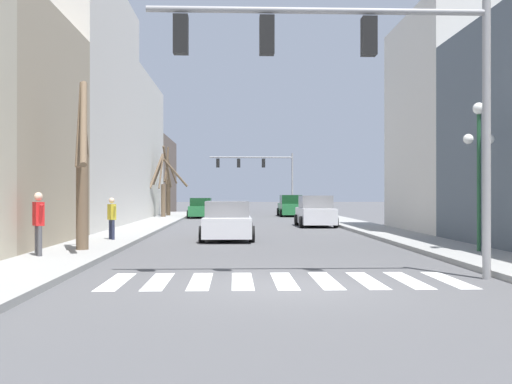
{
  "coord_description": "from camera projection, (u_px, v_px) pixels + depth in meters",
  "views": [
    {
      "loc": [
        -1.08,
        -12.0,
        1.89
      ],
      "look_at": [
        0.3,
        25.61,
        1.97
      ],
      "focal_mm": 42.0,
      "sensor_mm": 36.0,
      "label": 1
    }
  ],
  "objects": [
    {
      "name": "traffic_signal_far",
      "position": [
        260.0,
        168.0,
        56.94
      ],
      "size": [
        7.98,
        0.28,
        5.72
      ],
      "color": "gray",
      "rests_on": "ground_plane"
    },
    {
      "name": "pedestrian_waiting_at_curb",
      "position": [
        112.0,
        215.0,
        22.54
      ],
      "size": [
        0.45,
        0.6,
        1.57
      ],
      "rotation": [
        0.0,
        0.0,
        5.32
      ],
      "color": "#282D47",
      "rests_on": "sidewalk_left"
    },
    {
      "name": "building_row_left",
      "position": [
        62.0,
        123.0,
        31.44
      ],
      "size": [
        6.0,
        56.83,
        13.77
      ],
      "color": "#BCB299",
      "rests_on": "ground_plane"
    },
    {
      "name": "crosswalk_stripes",
      "position": [
        284.0,
        281.0,
        12.92
      ],
      "size": [
        7.65,
        2.6,
        0.01
      ],
      "color": "white",
      "rests_on": "ground_plane"
    },
    {
      "name": "car_at_intersection",
      "position": [
        291.0,
        206.0,
        49.4
      ],
      "size": [
        2.03,
        4.89,
        1.76
      ],
      "rotation": [
        0.0,
        0.0,
        1.57
      ],
      "color": "#236B38",
      "rests_on": "ground_plane"
    },
    {
      "name": "street_tree_right_mid",
      "position": [
        164.0,
        183.0,
        44.5
      ],
      "size": [
        2.64,
        2.99,
        5.3
      ],
      "color": "brown",
      "rests_on": "sidewalk_left"
    },
    {
      "name": "street_tree_right_near",
      "position": [
        82.0,
        173.0,
        18.27
      ],
      "size": [
        0.85,
        3.08,
        5.23
      ],
      "color": "brown",
      "rests_on": "sidewalk_left"
    },
    {
      "name": "car_parked_left_far",
      "position": [
        227.0,
        221.0,
        24.41
      ],
      "size": [
        2.14,
        4.61,
        1.57
      ],
      "rotation": [
        0.0,
        0.0,
        -1.57
      ],
      "color": "silver",
      "rests_on": "ground_plane"
    },
    {
      "name": "ground_plane",
      "position": [
        288.0,
        287.0,
        12.03
      ],
      "size": [
        240.0,
        240.0,
        0.0
      ],
      "primitive_type": "plane",
      "color": "#4C4C4F"
    },
    {
      "name": "pedestrian_near_right_corner",
      "position": [
        38.0,
        218.0,
        16.67
      ],
      "size": [
        0.48,
        0.69,
        1.77
      ],
      "rotation": [
        0.0,
        0.0,
        2.13
      ],
      "color": "#4C4C51",
      "rests_on": "sidewalk_left"
    },
    {
      "name": "car_parked_left_mid",
      "position": [
        315.0,
        212.0,
        34.07
      ],
      "size": [
        2.1,
        4.3,
        1.77
      ],
      "rotation": [
        0.0,
        0.0,
        1.57
      ],
      "color": "silver",
      "rests_on": "ground_plane"
    },
    {
      "name": "traffic_signal_near",
      "position": [
        360.0,
        65.0,
        13.07
      ],
      "size": [
        7.55,
        0.28,
        6.28
      ],
      "color": "gray",
      "rests_on": "ground_plane"
    },
    {
      "name": "car_parked_right_near",
      "position": [
        201.0,
        208.0,
        46.14
      ],
      "size": [
        1.96,
        4.37,
        1.53
      ],
      "rotation": [
        0.0,
        0.0,
        1.57
      ],
      "color": "#236B38",
      "rests_on": "ground_plane"
    },
    {
      "name": "street_lamp_right_corner",
      "position": [
        479.0,
        146.0,
        17.98
      ],
      "size": [
        0.95,
        0.36,
        4.47
      ],
      "color": "#1E4C2D",
      "rests_on": "sidewalk_right"
    },
    {
      "name": "street_tree_left_near",
      "position": [
        168.0,
        188.0,
        47.05
      ],
      "size": [
        0.94,
        1.67,
        5.4
      ],
      "color": "#473828",
      "rests_on": "sidewalk_left"
    }
  ]
}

